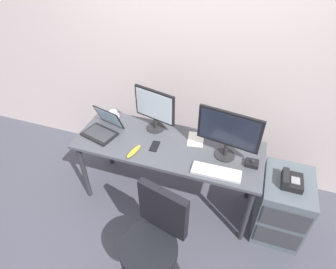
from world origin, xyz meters
The scene contains 15 objects.
ground_plane centered at (0.00, 0.00, 0.00)m, with size 8.00×8.00×0.00m, color #494A57.
back_wall centered at (0.00, 0.67, 1.40)m, with size 6.00×0.10×2.80m, color beige.
desk centered at (0.00, 0.00, 0.66)m, with size 1.75×0.64×0.74m.
file_cabinet centered at (1.11, -0.03, 0.32)m, with size 0.42×0.53×0.65m.
desk_phone centered at (1.10, -0.04, 0.68)m, with size 0.17×0.20×0.09m.
office_chair centered at (0.16, -0.84, 0.44)m, with size 0.52×0.53×0.96m.
monitor_main centered at (0.52, 0.02, 1.02)m, with size 0.54×0.18×0.46m.
monitor_side centered at (-0.20, 0.19, 0.99)m, with size 0.42×0.18×0.43m.
keyboard centered at (0.49, -0.21, 0.76)m, with size 0.41×0.15×0.03m.
laptop centered at (-0.66, -0.02, 0.80)m, with size 0.38×0.37×0.23m.
trackball_mouse centered at (0.77, -0.02, 0.77)m, with size 0.11×0.09×0.07m.
coffee_mug centered at (-0.66, 0.20, 0.79)m, with size 0.09×0.08×0.10m.
paper_notepad centered at (0.23, 0.15, 0.75)m, with size 0.15×0.21×0.01m, color white.
cell_phone centered at (-0.11, -0.07, 0.75)m, with size 0.07×0.14×0.01m, color black.
banana centered at (-0.25, -0.21, 0.76)m, with size 0.19×0.04×0.04m, color yellow.
Camera 1 is at (0.63, -1.87, 2.48)m, focal length 30.22 mm.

